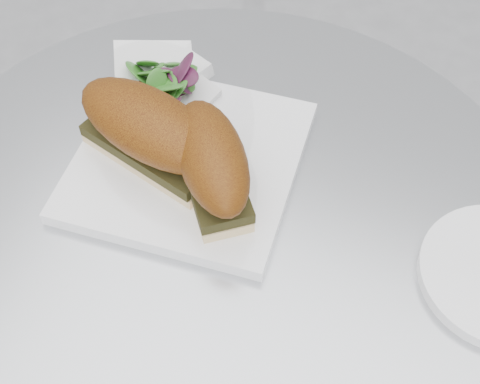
% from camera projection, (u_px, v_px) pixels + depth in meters
% --- Properties ---
extents(table, '(0.70, 0.70, 0.73)m').
position_uv_depth(table, '(222.00, 327.00, 0.88)').
color(table, '#A5A8AC').
rests_on(table, ground).
extents(plate, '(0.26, 0.26, 0.02)m').
position_uv_depth(plate, '(188.00, 161.00, 0.73)').
color(plate, white).
rests_on(plate, table).
extents(sandwich_left, '(0.19, 0.12, 0.08)m').
position_uv_depth(sandwich_left, '(150.00, 130.00, 0.69)').
color(sandwich_left, beige).
rests_on(sandwich_left, plate).
extents(sandwich_right, '(0.14, 0.16, 0.08)m').
position_uv_depth(sandwich_right, '(212.00, 162.00, 0.66)').
color(sandwich_right, beige).
rests_on(sandwich_right, plate).
extents(salad, '(0.10, 0.10, 0.05)m').
position_uv_depth(salad, '(169.00, 83.00, 0.75)').
color(salad, '#3E802A').
rests_on(salad, plate).
extents(napkin, '(0.15, 0.15, 0.02)m').
position_uv_depth(napkin, '(167.00, 93.00, 0.79)').
color(napkin, white).
rests_on(napkin, table).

